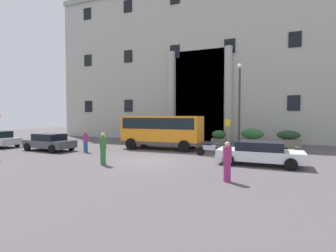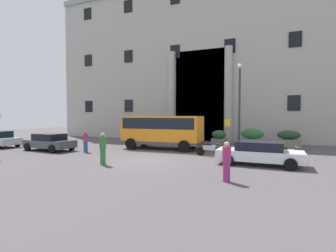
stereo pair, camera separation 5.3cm
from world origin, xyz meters
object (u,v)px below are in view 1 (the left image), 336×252
object	(u,v)px
parked_sedan_far	(49,142)
white_taxi_kerbside	(259,153)
hedge_planter_far_east	(252,137)
hedge_planter_entrance_left	(171,136)
pedestrian_woman_dark_dress	(227,162)
motorcycle_far_end	(285,154)
pedestrian_man_red_shirt	(103,148)
hedge_planter_entrance_right	(129,135)
bus_stop_sign	(227,130)
pedestrian_man_crossing	(86,142)
lamppost_plaza_centre	(239,99)
scooter_by_planter	(209,149)
orange_minibus	(162,129)
hedge_planter_east	(288,139)
hedge_planter_west	(219,137)

from	to	relation	value
parked_sedan_far	white_taxi_kerbside	bearing A→B (deg)	4.77
hedge_planter_far_east	hedge_planter_entrance_left	xyz separation A→B (m)	(-7.77, -0.52, -0.04)
pedestrian_woman_dark_dress	white_taxi_kerbside	bearing A→B (deg)	122.45
hedge_planter_far_east	motorcycle_far_end	distance (m)	8.05
hedge_planter_entrance_left	pedestrian_man_red_shirt	bearing A→B (deg)	-86.77
hedge_planter_entrance_right	pedestrian_woman_dark_dress	distance (m)	18.20
bus_stop_sign	pedestrian_man_crossing	size ratio (longest dim) A/B	1.57
motorcycle_far_end	pedestrian_man_red_shirt	bearing A→B (deg)	-166.55
lamppost_plaza_centre	scooter_by_planter	bearing A→B (deg)	-104.45
pedestrian_woman_dark_dress	lamppost_plaza_centre	xyz separation A→B (m)	(-0.80, 11.52, 3.32)
orange_minibus	hedge_planter_entrance_right	world-z (taller)	orange_minibus
parked_sedan_far	hedge_planter_entrance_right	bearing A→B (deg)	83.42
white_taxi_kerbside	hedge_planter_far_east	bearing A→B (deg)	97.23
bus_stop_sign	hedge_planter_entrance_right	distance (m)	11.33
bus_stop_sign	motorcycle_far_end	bearing A→B (deg)	-47.92
white_taxi_kerbside	hedge_planter_east	bearing A→B (deg)	79.35
orange_minibus	hedge_planter_entrance_left	bearing A→B (deg)	101.89
scooter_by_planter	hedge_planter_west	bearing A→B (deg)	104.92
orange_minibus	hedge_planter_far_east	world-z (taller)	orange_minibus
hedge_planter_entrance_left	scooter_by_planter	size ratio (longest dim) A/B	1.08
hedge_planter_far_east	pedestrian_man_crossing	distance (m)	14.43
orange_minibus	pedestrian_man_crossing	distance (m)	6.05
hedge_planter_entrance_left	scooter_by_planter	distance (m)	8.77
lamppost_plaza_centre	bus_stop_sign	bearing A→B (deg)	-124.88
scooter_by_planter	motorcycle_far_end	size ratio (longest dim) A/B	0.94
lamppost_plaza_centre	hedge_planter_entrance_left	bearing A→B (deg)	167.27
bus_stop_sign	pedestrian_woman_dark_dress	xyz separation A→B (m)	(1.59, -10.38, -0.69)
motorcycle_far_end	scooter_by_planter	bearing A→B (deg)	162.25
orange_minibus	parked_sedan_far	distance (m)	8.90
pedestrian_man_crossing	pedestrian_man_red_shirt	distance (m)	5.37
orange_minibus	lamppost_plaza_centre	distance (m)	7.00
motorcycle_far_end	pedestrian_man_crossing	size ratio (longest dim) A/B	1.30
hedge_planter_entrance_right	pedestrian_woman_dark_dress	size ratio (longest dim) A/B	0.89
bus_stop_sign	pedestrian_man_crossing	xyz separation A→B (m)	(-9.48, -5.86, -0.74)
orange_minibus	pedestrian_woman_dark_dress	size ratio (longest dim) A/B	3.89
pedestrian_man_red_shirt	pedestrian_woman_dark_dress	bearing A→B (deg)	-48.25
orange_minibus	pedestrian_man_red_shirt	world-z (taller)	orange_minibus
hedge_planter_west	hedge_planter_entrance_right	distance (m)	9.65
hedge_planter_west	motorcycle_far_end	xyz separation A→B (m)	(5.36, -7.87, -0.18)
pedestrian_man_crossing	white_taxi_kerbside	bearing A→B (deg)	-25.59
motorcycle_far_end	lamppost_plaza_centre	world-z (taller)	lamppost_plaza_centre
hedge_planter_entrance_left	lamppost_plaza_centre	bearing A→B (deg)	-12.73
pedestrian_man_red_shirt	pedestrian_woman_dark_dress	world-z (taller)	pedestrian_man_red_shirt
hedge_planter_entrance_right	white_taxi_kerbside	xyz separation A→B (m)	(13.63, -8.96, 0.06)
hedge_planter_entrance_left	hedge_planter_entrance_right	bearing A→B (deg)	178.42
lamppost_plaza_centre	motorcycle_far_end	bearing A→B (deg)	-59.96
bus_stop_sign	pedestrian_woman_dark_dress	size ratio (longest dim) A/B	1.48
motorcycle_far_end	lamppost_plaza_centre	xyz separation A→B (m)	(-3.26, 5.64, 3.69)
hedge_planter_west	lamppost_plaza_centre	xyz separation A→B (m)	(2.10, -2.24, 3.51)
bus_stop_sign	hedge_planter_east	distance (m)	5.92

